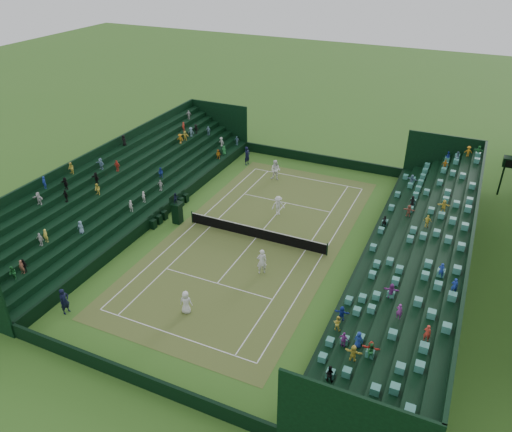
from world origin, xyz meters
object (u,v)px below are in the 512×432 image
object	(u,v)px
player_near_west	(186,302)
player_near_east	(262,261)
player_far_east	(278,205)
tennis_net	(256,232)
umpire_chair	(177,210)
player_far_west	(276,170)

from	to	relation	value
player_near_west	player_near_east	distance (m)	6.36
player_near_east	player_far_east	world-z (taller)	player_near_east
tennis_net	umpire_chair	size ratio (longest dim) A/B	4.27
player_near_east	player_far_west	distance (m)	15.28
umpire_chair	player_far_west	bearing A→B (deg)	68.99
player_near_east	player_far_west	bearing A→B (deg)	-107.57
tennis_net	player_far_west	xyz separation A→B (m)	(-2.70, 10.44, 0.48)
player_near_east	player_far_west	size ratio (longest dim) A/B	0.98
umpire_chair	player_near_east	world-z (taller)	umpire_chair
player_far_east	tennis_net	bearing A→B (deg)	-128.27
player_far_east	player_near_west	bearing A→B (deg)	-128.45
player_near_east	player_far_west	world-z (taller)	player_far_west
umpire_chair	player_far_west	distance (m)	11.70
umpire_chair	player_near_east	size ratio (longest dim) A/B	1.39
umpire_chair	player_near_west	size ratio (longest dim) A/B	1.68
umpire_chair	player_near_east	bearing A→B (deg)	-21.03
player_near_west	player_far_west	bearing A→B (deg)	-98.36
player_far_west	player_far_east	world-z (taller)	player_far_west
player_near_east	player_far_east	bearing A→B (deg)	-111.96
player_near_west	player_near_east	world-z (taller)	player_near_east
tennis_net	player_near_east	world-z (taller)	player_near_east
umpire_chair	player_near_west	bearing A→B (deg)	-54.88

